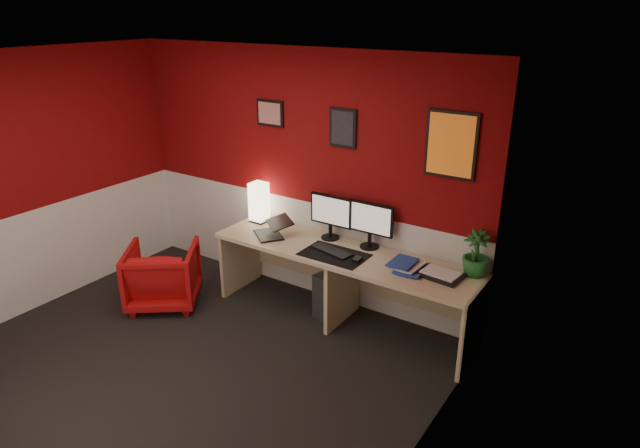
# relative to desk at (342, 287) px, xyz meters

# --- Properties ---
(ground) EXTENTS (4.00, 3.50, 0.01)m
(ground) POSITION_rel_desk_xyz_m (-0.72, -1.41, -0.36)
(ground) COLOR black
(ground) RESTS_ON ground
(ceiling) EXTENTS (4.00, 3.50, 0.01)m
(ceiling) POSITION_rel_desk_xyz_m (-0.72, -1.41, 2.13)
(ceiling) COLOR white
(ceiling) RESTS_ON ground
(wall_back) EXTENTS (4.00, 0.01, 2.50)m
(wall_back) POSITION_rel_desk_xyz_m (-0.72, 0.34, 0.89)
(wall_back) COLOR maroon
(wall_back) RESTS_ON ground
(wall_left) EXTENTS (0.01, 3.50, 2.50)m
(wall_left) POSITION_rel_desk_xyz_m (-2.72, -1.41, 0.89)
(wall_left) COLOR maroon
(wall_left) RESTS_ON ground
(wall_right) EXTENTS (0.01, 3.50, 2.50)m
(wall_right) POSITION_rel_desk_xyz_m (1.28, -1.41, 0.89)
(wall_right) COLOR maroon
(wall_right) RESTS_ON ground
(wainscot_back) EXTENTS (4.00, 0.01, 1.00)m
(wainscot_back) POSITION_rel_desk_xyz_m (-0.72, 0.34, 0.14)
(wainscot_back) COLOR silver
(wainscot_back) RESTS_ON ground
(wainscot_left) EXTENTS (0.01, 3.50, 1.00)m
(wainscot_left) POSITION_rel_desk_xyz_m (-2.72, -1.41, 0.14)
(wainscot_left) COLOR silver
(wainscot_left) RESTS_ON ground
(wainscot_right) EXTENTS (0.01, 3.50, 1.00)m
(wainscot_right) POSITION_rel_desk_xyz_m (1.27, -1.41, 0.14)
(wainscot_right) COLOR silver
(wainscot_right) RESTS_ON ground
(desk) EXTENTS (2.60, 0.65, 0.73)m
(desk) POSITION_rel_desk_xyz_m (0.00, 0.00, 0.00)
(desk) COLOR tan
(desk) RESTS_ON ground
(shoji_lamp) EXTENTS (0.16, 0.16, 0.40)m
(shoji_lamp) POSITION_rel_desk_xyz_m (-1.13, 0.19, 0.56)
(shoji_lamp) COLOR #FFE5B2
(shoji_lamp) RESTS_ON desk
(laptop) EXTENTS (0.40, 0.38, 0.22)m
(laptop) POSITION_rel_desk_xyz_m (-0.81, -0.07, 0.47)
(laptop) COLOR black
(laptop) RESTS_ON desk
(monitor_left) EXTENTS (0.45, 0.06, 0.58)m
(monitor_left) POSITION_rel_desk_xyz_m (-0.27, 0.21, 0.66)
(monitor_left) COLOR black
(monitor_left) RESTS_ON desk
(monitor_right) EXTENTS (0.45, 0.06, 0.58)m
(monitor_right) POSITION_rel_desk_xyz_m (0.15, 0.23, 0.66)
(monitor_right) COLOR black
(monitor_right) RESTS_ON desk
(desk_mat) EXTENTS (0.60, 0.38, 0.01)m
(desk_mat) POSITION_rel_desk_xyz_m (-0.04, -0.09, 0.37)
(desk_mat) COLOR black
(desk_mat) RESTS_ON desk
(keyboard) EXTENTS (0.44, 0.23, 0.02)m
(keyboard) POSITION_rel_desk_xyz_m (-0.09, -0.06, 0.38)
(keyboard) COLOR black
(keyboard) RESTS_ON desk_mat
(mouse) EXTENTS (0.06, 0.10, 0.03)m
(mouse) POSITION_rel_desk_xyz_m (0.21, -0.10, 0.39)
(mouse) COLOR black
(mouse) RESTS_ON desk_mat
(book_bottom) EXTENTS (0.25, 0.33, 0.03)m
(book_bottom) POSITION_rel_desk_xyz_m (0.57, -0.01, 0.38)
(book_bottom) COLOR #204397
(book_bottom) RESTS_ON desk
(book_middle) EXTENTS (0.23, 0.30, 0.02)m
(book_middle) POSITION_rel_desk_xyz_m (0.55, 0.01, 0.40)
(book_middle) COLOR silver
(book_middle) RESTS_ON book_bottom
(book_top) EXTENTS (0.20, 0.27, 0.03)m
(book_top) POSITION_rel_desk_xyz_m (0.51, -0.02, 0.43)
(book_top) COLOR #204397
(book_top) RESTS_ON book_middle
(zen_tray) EXTENTS (0.37, 0.29, 0.03)m
(zen_tray) POSITION_rel_desk_xyz_m (0.94, 0.03, 0.38)
(zen_tray) COLOR black
(zen_tray) RESTS_ON desk
(potted_plant) EXTENTS (0.23, 0.23, 0.40)m
(potted_plant) POSITION_rel_desk_xyz_m (1.16, 0.21, 0.56)
(potted_plant) COLOR #19591E
(potted_plant) RESTS_ON desk
(pc_tower) EXTENTS (0.30, 0.48, 0.45)m
(pc_tower) POSITION_rel_desk_xyz_m (-0.14, 0.11, -0.14)
(pc_tower) COLOR #99999E
(pc_tower) RESTS_ON ground
(armchair) EXTENTS (0.95, 0.95, 0.63)m
(armchair) POSITION_rel_desk_xyz_m (-1.70, -0.69, -0.05)
(armchair) COLOR #B91011
(armchair) RESTS_ON ground
(art_left) EXTENTS (0.32, 0.02, 0.26)m
(art_left) POSITION_rel_desk_xyz_m (-1.06, 0.33, 1.49)
(art_left) COLOR red
(art_left) RESTS_ON wall_back
(art_center) EXTENTS (0.28, 0.02, 0.36)m
(art_center) POSITION_rel_desk_xyz_m (-0.22, 0.33, 1.44)
(art_center) COLOR black
(art_center) RESTS_ON wall_back
(art_right) EXTENTS (0.44, 0.02, 0.56)m
(art_right) POSITION_rel_desk_xyz_m (0.82, 0.33, 1.42)
(art_right) COLOR orange
(art_right) RESTS_ON wall_back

